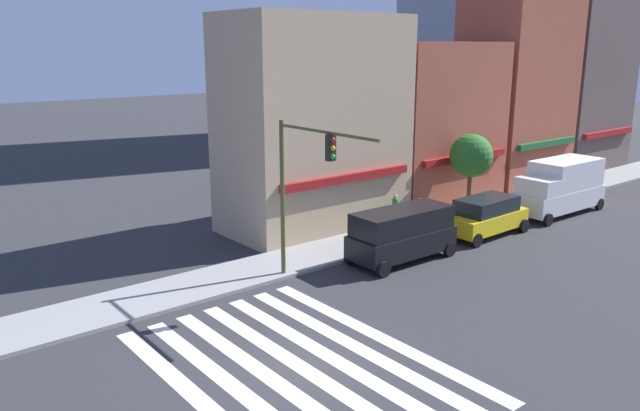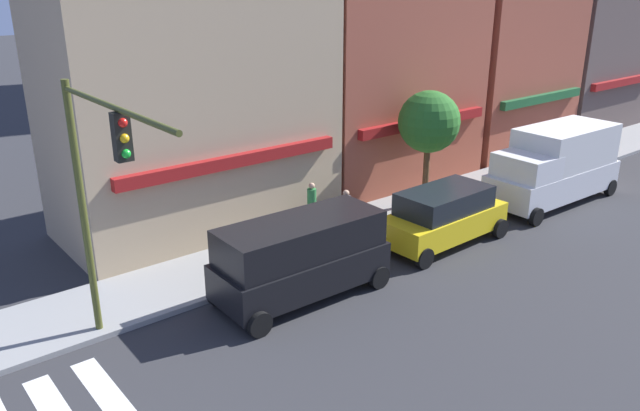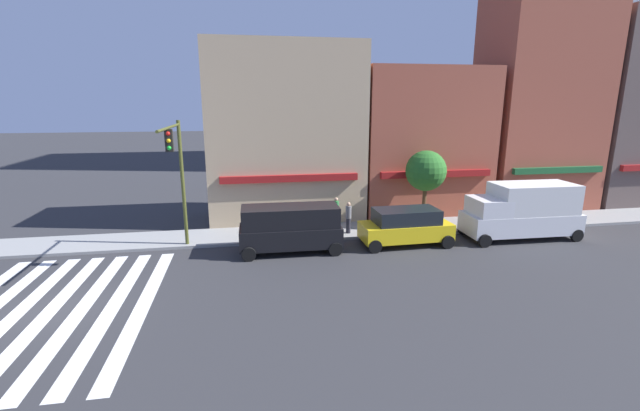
# 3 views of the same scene
# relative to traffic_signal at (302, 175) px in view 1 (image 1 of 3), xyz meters

# --- Properties ---
(ground_plane) EXTENTS (200.00, 200.00, 0.00)m
(ground_plane) POSITION_rel_traffic_signal_xyz_m (-4.02, -5.11, -4.46)
(ground_plane) COLOR #2D2D30
(sidewalk_left) EXTENTS (120.00, 3.00, 0.15)m
(sidewalk_left) POSITION_rel_traffic_signal_xyz_m (-4.02, 2.39, -4.39)
(sidewalk_left) COLOR gray
(sidewalk_left) RESTS_ON ground_plane
(crosswalk_stripes) EXTENTS (6.99, 10.80, 0.01)m
(crosswalk_stripes) POSITION_rel_traffic_signal_xyz_m (-4.02, -5.11, -4.46)
(crosswalk_stripes) COLOR silver
(crosswalk_stripes) RESTS_ON ground_plane
(storefront_row) EXTENTS (34.42, 5.30, 14.52)m
(storefront_row) POSITION_rel_traffic_signal_xyz_m (19.18, 6.38, 1.65)
(storefront_row) COLOR tan
(storefront_row) RESTS_ON ground_plane
(traffic_signal) EXTENTS (0.32, 5.55, 6.47)m
(traffic_signal) POSITION_rel_traffic_signal_xyz_m (0.00, 0.00, 0.00)
(traffic_signal) COLOR #474C1E
(traffic_signal) RESTS_ON ground_plane
(van_black) EXTENTS (5.04, 2.22, 2.34)m
(van_black) POSITION_rel_traffic_signal_xyz_m (5.21, -0.41, -3.18)
(van_black) COLOR black
(van_black) RESTS_ON ground_plane
(suv_yellow) EXTENTS (4.75, 2.12, 1.94)m
(suv_yellow) POSITION_rel_traffic_signal_xyz_m (11.26, -0.41, -3.43)
(suv_yellow) COLOR yellow
(suv_yellow) RESTS_ON ground_plane
(box_truck_white) EXTENTS (6.25, 2.42, 3.04)m
(box_truck_white) POSITION_rel_traffic_signal_xyz_m (17.96, -0.41, -2.88)
(box_truck_white) COLOR white
(box_truck_white) RESTS_ON ground_plane
(pedestrian_grey_coat) EXTENTS (0.32, 0.32, 1.77)m
(pedestrian_grey_coat) POSITION_rel_traffic_signal_xyz_m (8.69, 1.67, -3.39)
(pedestrian_grey_coat) COLOR #23232D
(pedestrian_grey_coat) RESTS_ON sidewalk_left
(pedestrian_green_top) EXTENTS (0.32, 0.32, 1.77)m
(pedestrian_green_top) POSITION_rel_traffic_signal_xyz_m (8.28, 3.00, -3.39)
(pedestrian_green_top) COLOR #23232D
(pedestrian_green_top) RESTS_ON sidewalk_left
(street_tree) EXTENTS (2.36, 2.36, 4.47)m
(street_tree) POSITION_rel_traffic_signal_xyz_m (13.45, 2.39, -1.04)
(street_tree) COLOR brown
(street_tree) RESTS_ON sidewalk_left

